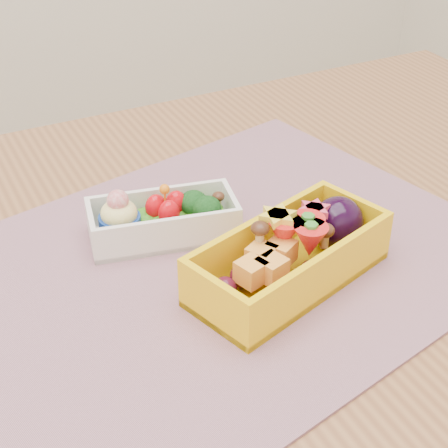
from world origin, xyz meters
name	(u,v)px	position (x,y,z in m)	size (l,w,h in m)	color
table	(205,363)	(0.00, 0.00, 0.65)	(1.20, 0.80, 0.75)	brown
placemat	(219,262)	(0.03, 0.02, 0.75)	(0.52, 0.40, 0.00)	#A27080
bento_white	(162,219)	(0.00, 0.09, 0.77)	(0.16, 0.09, 0.06)	silver
bento_yellow	(293,254)	(0.08, -0.03, 0.78)	(0.21, 0.14, 0.06)	yellow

